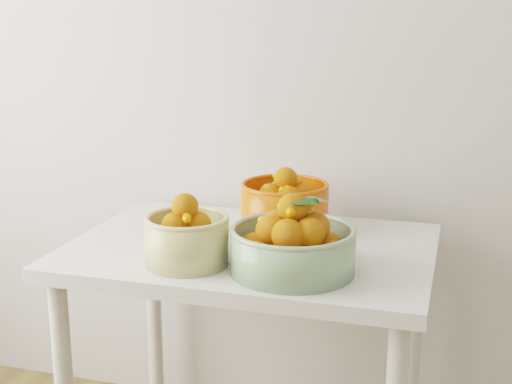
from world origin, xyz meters
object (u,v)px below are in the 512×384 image
Objects in this scene: bowl_cream at (187,238)px; bowl_green at (292,245)px; table at (251,277)px; bowl_orange at (285,205)px.

bowl_cream is 0.27m from bowl_green.
table is at bearing 132.55° from bowl_green.
bowl_orange is (0.05, 0.17, 0.17)m from table.
bowl_green is 1.38× the size of bowl_orange.
bowl_orange reaches higher than table.
table is 3.66× the size of bowl_orange.
bowl_orange is (-0.11, 0.35, 0.00)m from bowl_green.
bowl_green is at bearing -47.45° from table.
table is at bearing 60.18° from bowl_cream.
bowl_green reaches higher than bowl_orange.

